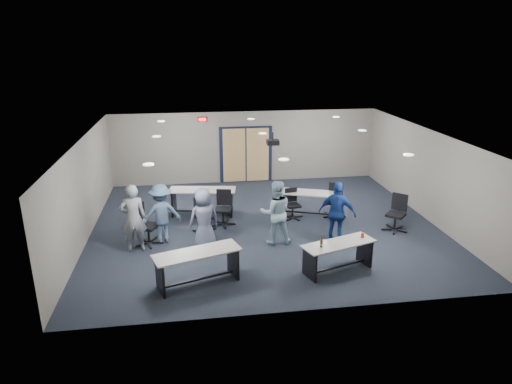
{
  "coord_description": "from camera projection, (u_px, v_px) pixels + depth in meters",
  "views": [
    {
      "loc": [
        -2.07,
        -12.31,
        5.28
      ],
      "look_at": [
        -0.31,
        -0.3,
        1.17
      ],
      "focal_mm": 32.0,
      "sensor_mm": 36.0,
      "label": 1
    }
  ],
  "objects": [
    {
      "name": "ceiling_projector",
      "position": [
        273.0,
        142.0,
        13.25
      ],
      "size": [
        0.35,
        0.32,
        0.37
      ],
      "color": "black",
      "rests_on": "ceiling"
    },
    {
      "name": "person_navy",
      "position": [
        337.0,
        213.0,
        12.14
      ],
      "size": [
        1.07,
        0.89,
        1.71
      ],
      "primitive_type": "imported",
      "rotation": [
        0.0,
        0.0,
        2.57
      ],
      "color": "navy",
      "rests_on": "floor"
    },
    {
      "name": "person_back",
      "position": [
        161.0,
        214.0,
        12.19
      ],
      "size": [
        1.18,
        0.85,
        1.64
      ],
      "primitive_type": "imported",
      "rotation": [
        0.0,
        0.0,
        3.39
      ],
      "color": "#46607E",
      "rests_on": "floor"
    },
    {
      "name": "chair_back_d",
      "position": [
        335.0,
        201.0,
        14.01
      ],
      "size": [
        0.86,
        0.86,
        1.05
      ],
      "primitive_type": null,
      "rotation": [
        0.0,
        0.0,
        -0.39
      ],
      "color": "black",
      "rests_on": "floor"
    },
    {
      "name": "chair_back_c",
      "position": [
        293.0,
        204.0,
        13.91
      ],
      "size": [
        0.67,
        0.67,
        0.93
      ],
      "primitive_type": null,
      "rotation": [
        0.0,
        0.0,
        0.17
      ],
      "color": "black",
      "rests_on": "floor"
    },
    {
      "name": "back_wall",
      "position": [
        246.0,
        147.0,
        17.3
      ],
      "size": [
        10.0,
        0.04,
        2.7
      ],
      "primitive_type": "cube",
      "color": "gray",
      "rests_on": "floor"
    },
    {
      "name": "ceiling_can_lights",
      "position": [
        264.0,
        135.0,
        12.89
      ],
      "size": [
        6.24,
        5.74,
        0.02
      ],
      "primitive_type": null,
      "color": "white",
      "rests_on": "ceiling"
    },
    {
      "name": "exit_sign",
      "position": [
        202.0,
        119.0,
        16.67
      ],
      "size": [
        0.32,
        0.07,
        0.18
      ],
      "color": "black",
      "rests_on": "back_wall"
    },
    {
      "name": "chair_loose_right",
      "position": [
        396.0,
        213.0,
        13.0
      ],
      "size": [
        0.95,
        0.95,
        1.06
      ],
      "primitive_type": null,
      "rotation": [
        0.0,
        0.0,
        -0.78
      ],
      "color": "black",
      "rests_on": "floor"
    },
    {
      "name": "chair_back_a",
      "position": [
        204.0,
        216.0,
        12.91
      ],
      "size": [
        0.84,
        0.84,
        1.01
      ],
      "primitive_type": null,
      "rotation": [
        0.0,
        0.0,
        0.42
      ],
      "color": "black",
      "rests_on": "floor"
    },
    {
      "name": "table_back_left",
      "position": [
        203.0,
        197.0,
        14.2
      ],
      "size": [
        2.12,
        0.98,
        0.83
      ],
      "rotation": [
        0.0,
        0.0,
        -0.15
      ],
      "color": "#A8A69F",
      "rests_on": "floor"
    },
    {
      "name": "table_back_right",
      "position": [
        307.0,
        200.0,
        14.1
      ],
      "size": [
        2.03,
        1.27,
        0.78
      ],
      "rotation": [
        0.0,
        0.0,
        -0.35
      ],
      "color": "#A8A69F",
      "rests_on": "floor"
    },
    {
      "name": "person_plaid",
      "position": [
        204.0,
        219.0,
        11.79
      ],
      "size": [
        0.94,
        0.75,
        1.67
      ],
      "primitive_type": "imported",
      "rotation": [
        0.0,
        0.0,
        3.45
      ],
      "color": "#535972",
      "rests_on": "floor"
    },
    {
      "name": "right_wall",
      "position": [
        428.0,
        175.0,
        13.77
      ],
      "size": [
        0.04,
        9.0,
        2.7
      ],
      "primitive_type": "cube",
      "color": "gray",
      "rests_on": "floor"
    },
    {
      "name": "double_door",
      "position": [
        246.0,
        155.0,
        17.36
      ],
      "size": [
        2.0,
        0.07,
        2.2
      ],
      "color": "black",
      "rests_on": "back_wall"
    },
    {
      "name": "chair_loose_left",
      "position": [
        148.0,
        225.0,
        12.14
      ],
      "size": [
        0.94,
        0.94,
        1.12
      ],
      "primitive_type": null,
      "rotation": [
        0.0,
        0.0,
        1.12
      ],
      "color": "black",
      "rests_on": "floor"
    },
    {
      "name": "ceiling",
      "position": [
        265.0,
        136.0,
        12.65
      ],
      "size": [
        10.0,
        9.0,
        0.04
      ],
      "primitive_type": "cube",
      "color": "silver",
      "rests_on": "back_wall"
    },
    {
      "name": "table_front_right",
      "position": [
        338.0,
        251.0,
        10.74
      ],
      "size": [
        1.88,
        1.12,
        0.99
      ],
      "rotation": [
        0.0,
        0.0,
        0.32
      ],
      "color": "#A8A69F",
      "rests_on": "floor"
    },
    {
      "name": "left_wall",
      "position": [
        84.0,
        190.0,
        12.39
      ],
      "size": [
        0.04,
        9.0,
        2.7
      ],
      "primitive_type": "cube",
      "color": "gray",
      "rests_on": "floor"
    },
    {
      "name": "chair_back_b",
      "position": [
        223.0,
        208.0,
        13.41
      ],
      "size": [
        0.78,
        0.78,
        1.04
      ],
      "primitive_type": null,
      "rotation": [
        0.0,
        0.0,
        -0.22
      ],
      "color": "black",
      "rests_on": "floor"
    },
    {
      "name": "person_lightblue",
      "position": [
        276.0,
        212.0,
        12.11
      ],
      "size": [
        0.86,
        0.67,
        1.76
      ],
      "primitive_type": "imported",
      "rotation": [
        0.0,
        0.0,
        3.15
      ],
      "color": "#9BBBCD",
      "rests_on": "floor"
    },
    {
      "name": "table_front_left",
      "position": [
        198.0,
        262.0,
        10.16
      ],
      "size": [
        2.05,
        1.22,
        0.79
      ],
      "rotation": [
        0.0,
        0.0,
        0.32
      ],
      "color": "#A8A69F",
      "rests_on": "floor"
    },
    {
      "name": "floor",
      "position": [
        265.0,
        226.0,
        13.51
      ],
      "size": [
        10.0,
        10.0,
        0.0
      ],
      "primitive_type": "plane",
      "color": "#1C222D",
      "rests_on": "ground"
    },
    {
      "name": "person_gray",
      "position": [
        133.0,
        218.0,
        11.66
      ],
      "size": [
        0.72,
        0.52,
        1.81
      ],
      "primitive_type": "imported",
      "rotation": [
        0.0,
        0.0,
        3.28
      ],
      "color": "gray",
      "rests_on": "floor"
    },
    {
      "name": "front_wall",
      "position": [
        303.0,
        251.0,
        8.86
      ],
      "size": [
        10.0,
        0.04,
        2.7
      ],
      "primitive_type": "cube",
      "color": "gray",
      "rests_on": "floor"
    }
  ]
}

